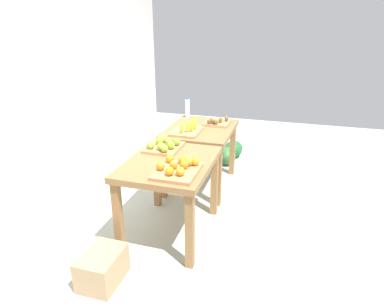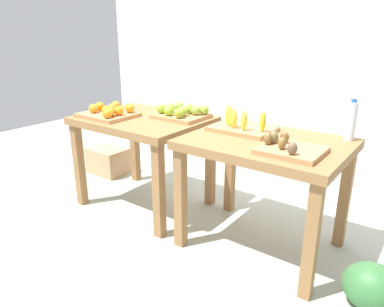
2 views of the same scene
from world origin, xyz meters
The scene contains 11 objects.
ground_plane centered at (0.00, 0.00, 0.00)m, with size 8.00×8.00×0.00m, color #A8B3A5.
back_wall centered at (0.00, 1.35, 1.50)m, with size 4.40×0.12×3.00m, color beige.
display_table_left centered at (-0.56, 0.00, 0.67)m, with size 1.04×0.80×0.79m.
display_table_right centered at (0.56, 0.00, 0.67)m, with size 1.04×0.80×0.79m.
orange_bin centered at (-0.79, -0.16, 0.83)m, with size 0.44×0.36×0.11m.
apple_bin centered at (-0.28, 0.17, 0.84)m, with size 0.42×0.34×0.11m.
banana_crate centered at (0.32, 0.10, 0.83)m, with size 0.44×0.32×0.17m.
kiwi_bin centered at (0.77, -0.16, 0.82)m, with size 0.36×0.32×0.10m.
water_bottle centered at (1.00, 0.31, 0.92)m, with size 0.06×0.06×0.27m.
watermelon_pile centered at (1.50, -0.23, 0.14)m, with size 0.68×0.38×0.27m.
cardboard_produce_box centered at (-1.40, 0.30, 0.14)m, with size 0.40×0.30×0.28m, color tan.
Camera 1 is at (-3.28, -1.04, 2.01)m, focal length 30.81 mm.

